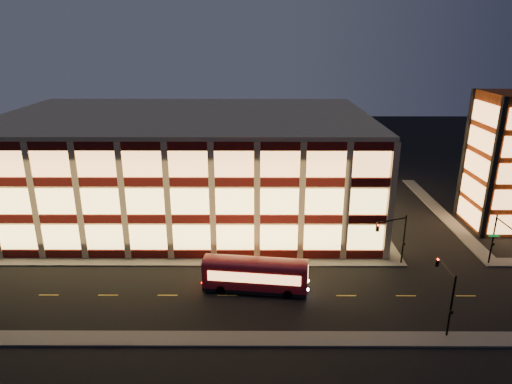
{
  "coord_description": "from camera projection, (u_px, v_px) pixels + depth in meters",
  "views": [
    {
      "loc": [
        7.06,
        -45.89,
        24.87
      ],
      "look_at": [
        6.86,
        8.0,
        6.18
      ],
      "focal_mm": 32.0,
      "sensor_mm": 36.0,
      "label": 1
    }
  ],
  "objects": [
    {
      "name": "office_building",
      "position": [
        188.0,
        164.0,
        65.14
      ],
      "size": [
        50.45,
        30.45,
        14.5
      ],
      "color": "tan",
      "rests_on": "ground"
    },
    {
      "name": "sidewalk_office_east",
      "position": [
        365.0,
        211.0,
        67.48
      ],
      "size": [
        2.0,
        30.0,
        0.15
      ],
      "primitive_type": "cube",
      "color": "#514F4C",
      "rests_on": "ground"
    },
    {
      "name": "trolley_bus",
      "position": [
        255.0,
        273.0,
        46.21
      ],
      "size": [
        10.79,
        3.89,
        3.57
      ],
      "rotation": [
        0.0,
        0.0,
        -0.12
      ],
      "color": "maroon",
      "rests_on": "ground"
    },
    {
      "name": "stair_tower",
      "position": [
        508.0,
        162.0,
        59.73
      ],
      "size": [
        8.6,
        8.6,
        18.0
      ],
      "color": "#8C3814",
      "rests_on": "ground"
    },
    {
      "name": "traffic_signal_right",
      "position": [
        501.0,
        236.0,
        49.48
      ],
      "size": [
        1.2,
        4.37,
        6.0
      ],
      "color": "black",
      "rests_on": "ground"
    },
    {
      "name": "traffic_signal_near",
      "position": [
        446.0,
        286.0,
        39.67
      ],
      "size": [
        0.32,
        4.45,
        6.0
      ],
      "color": "black",
      "rests_on": "ground"
    },
    {
      "name": "sidewalk_office_south",
      "position": [
        170.0,
        262.0,
        52.46
      ],
      "size": [
        54.0,
        2.0,
        0.15
      ],
      "primitive_type": "cube",
      "color": "#514F4C",
      "rests_on": "ground"
    },
    {
      "name": "traffic_signal_far",
      "position": [
        395.0,
        233.0,
        50.33
      ],
      "size": [
        3.79,
        1.87,
        6.0
      ],
      "color": "black",
      "rests_on": "ground"
    },
    {
      "name": "sidewalk_near",
      "position": [
        176.0,
        339.0,
        39.22
      ],
      "size": [
        100.0,
        2.0,
        0.15
      ],
      "primitive_type": "cube",
      "color": "#514F4C",
      "rests_on": "ground"
    },
    {
      "name": "sidewalk_tower_west",
      "position": [
        439.0,
        211.0,
        67.44
      ],
      "size": [
        2.0,
        30.0,
        0.15
      ],
      "primitive_type": "cube",
      "color": "#514F4C",
      "rests_on": "ground"
    },
    {
      "name": "ground",
      "position": [
        195.0,
        267.0,
        51.53
      ],
      "size": [
        200.0,
        200.0,
        0.0
      ],
      "primitive_type": "plane",
      "color": "black",
      "rests_on": "ground"
    }
  ]
}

